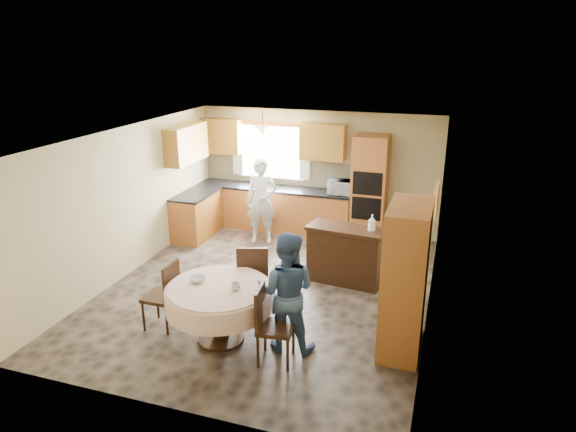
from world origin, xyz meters
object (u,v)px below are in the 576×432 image
Objects in this scene: cupboard at (405,279)px; chair_back at (253,276)px; chair_left at (165,292)px; chair_right at (269,321)px; sideboard at (345,256)px; person_dining at (286,292)px; person_sink at (262,201)px; dining_table at (219,298)px; oven_tower at (370,189)px.

chair_back is (-2.16, 0.24, -0.38)m from cupboard.
chair_left is 1.66m from chair_right.
sideboard is 0.78× the size of person_dining.
sideboard is 1.28× the size of chair_left.
person_sink is (-1.53, 3.76, 0.28)m from chair_right.
dining_table is 1.30× the size of chair_back.
chair_right reaches higher than chair_left.
chair_right is (0.63, -1.04, -0.05)m from chair_back.
oven_tower is at bearing 153.42° from chair_left.
dining_table is (-1.21, -2.26, 0.17)m from sideboard.
chair_right is (-0.46, -4.50, -0.51)m from oven_tower.
person_sink reaches higher than chair_right.
cupboard is 1.95× the size of chair_right.
person_sink reaches higher than sideboard.
cupboard is 1.80× the size of chair_back.
person_sink is (0.10, 3.47, 0.29)m from chair_left.
chair_back reaches higher than dining_table.
chair_back is 1.08× the size of chair_right.
person_dining is at bearing -91.83° from sideboard.
person_dining is (-0.32, -2.14, 0.35)m from sideboard.
cupboard reaches higher than chair_left.
sideboard is 2.57m from dining_table.
oven_tower reaches higher than cupboard.
cupboard is at bearing -49.95° from sideboard.
chair_right is 0.62× the size of person_dining.
chair_back is at bearing -107.48° from oven_tower.
person_sink is (-1.96, 1.28, 0.39)m from sideboard.
sideboard is at bearing -144.76° from chair_back.
dining_table is 0.86m from chair_left.
person_sink is (-1.99, -0.74, -0.22)m from oven_tower.
cupboard is at bearing -68.84° from chair_right.
dining_table is 0.91m from person_dining.
cupboard reaches higher than person_dining.
chair_right is 0.60× the size of person_sink.
sideboard is (-0.03, -2.02, -0.61)m from oven_tower.
chair_left is 1.25m from chair_back.
cupboard is 4.25m from person_sink.
person_dining reaches higher than chair_left.
dining_table is at bearing 67.36° from chair_right.
chair_back is at bearing -49.41° from person_dining.
oven_tower reaches higher than chair_back.
oven_tower is at bearing 6.80° from person_sink.
sideboard is at bearing -46.82° from person_sink.
sideboard is at bearing -90.89° from oven_tower.
chair_back is (1.00, 0.75, 0.06)m from chair_left.
chair_back is 1.22m from chair_right.
dining_table is 0.84m from chair_back.
dining_table is (-1.24, -4.28, -0.44)m from oven_tower.
person_sink is at bearing 153.40° from sideboard.
oven_tower is 1.51× the size of dining_table.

